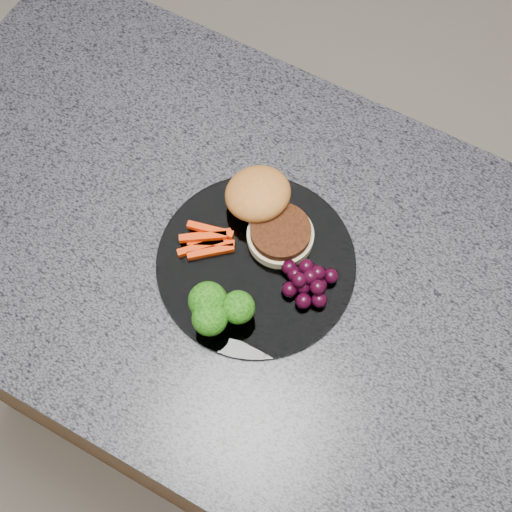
{
  "coord_description": "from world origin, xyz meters",
  "views": [
    {
      "loc": [
        0.11,
        -0.32,
        1.75
      ],
      "look_at": [
        -0.06,
        -0.01,
        0.93
      ],
      "focal_mm": 50.0,
      "sensor_mm": 36.0,
      "label": 1
    }
  ],
  "objects_px": {
    "burger": "(266,210)",
    "grape_bunch": "(308,281)",
    "plate": "(256,263)",
    "island_cabinet": "(286,372)"
  },
  "relations": [
    {
      "from": "burger",
      "to": "grape_bunch",
      "type": "bearing_deg",
      "value": -15.33
    },
    {
      "from": "island_cabinet",
      "to": "plate",
      "type": "height_order",
      "value": "plate"
    },
    {
      "from": "plate",
      "to": "island_cabinet",
      "type": "bearing_deg",
      "value": 6.17
    },
    {
      "from": "plate",
      "to": "burger",
      "type": "bearing_deg",
      "value": 108.04
    },
    {
      "from": "burger",
      "to": "grape_bunch",
      "type": "relative_size",
      "value": 2.16
    },
    {
      "from": "plate",
      "to": "burger",
      "type": "height_order",
      "value": "burger"
    },
    {
      "from": "island_cabinet",
      "to": "plate",
      "type": "xyz_separation_m",
      "value": [
        -0.06,
        -0.01,
        0.47
      ]
    },
    {
      "from": "island_cabinet",
      "to": "burger",
      "type": "bearing_deg",
      "value": 145.44
    },
    {
      "from": "island_cabinet",
      "to": "plate",
      "type": "distance_m",
      "value": 0.48
    },
    {
      "from": "plate",
      "to": "burger",
      "type": "distance_m",
      "value": 0.07
    }
  ]
}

